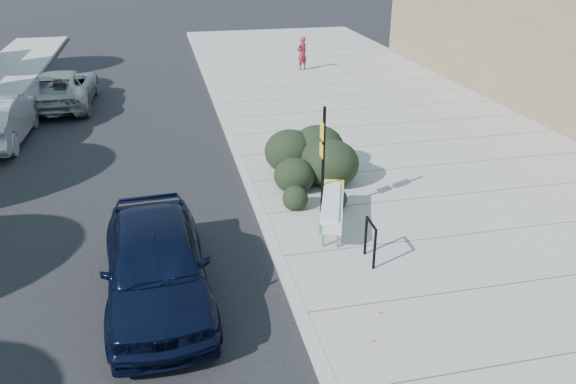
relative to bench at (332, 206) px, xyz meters
name	(u,v)px	position (x,y,z in m)	size (l,w,h in m)	color
ground	(279,263)	(-1.47, -1.00, -0.71)	(120.00, 120.00, 0.00)	black
sidewalk_near	(421,155)	(4.13, 4.00, -0.64)	(11.20, 50.00, 0.15)	gray
curb_near	(243,171)	(-1.47, 4.00, -0.63)	(0.22, 50.00, 0.17)	#9E9E99
bench	(332,206)	(0.00, 0.00, 0.00)	(1.23, 2.37, 0.71)	gray
bike_rack	(370,238)	(0.33, -1.59, -0.01)	(0.08, 0.63, 0.92)	black
sign_post	(323,155)	(-0.03, 0.80, 0.95)	(0.10, 0.31, 2.67)	black
hedge	(312,157)	(0.24, 2.74, 0.13)	(1.84, 3.67, 1.38)	black
sedan_navy	(156,262)	(-3.97, -1.75, 0.09)	(1.90, 4.73, 1.61)	black
suv_silver	(62,88)	(-7.47, 12.53, 0.01)	(2.39, 5.18, 1.44)	gray
pedestrian	(302,53)	(3.33, 16.12, 0.25)	(0.59, 0.39, 1.62)	maroon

